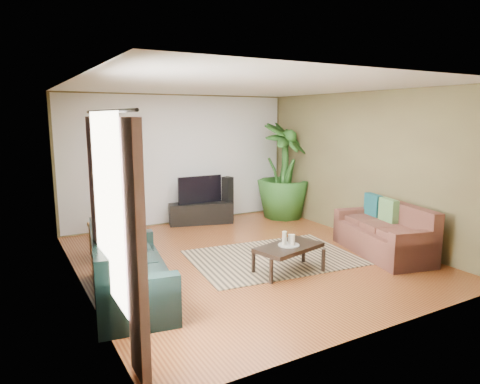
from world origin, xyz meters
TOP-DOWN VIEW (x-y plane):
  - floor at (0.00, 0.00)m, footprint 5.50×5.50m
  - ceiling at (0.00, 0.00)m, footprint 5.50×5.50m
  - wall_back at (0.00, 2.75)m, footprint 5.00×0.00m
  - wall_front at (0.00, -2.75)m, footprint 5.00×0.00m
  - wall_left at (-2.50, 0.00)m, footprint 0.00×5.50m
  - wall_right at (2.50, 0.00)m, footprint 0.00×5.50m
  - backwall_panel at (0.00, 2.74)m, footprint 4.90×0.00m
  - window_pane at (-2.48, -1.60)m, footprint 0.00×1.80m
  - curtain_near at (-2.43, -2.35)m, footprint 0.08×0.35m
  - curtain_far at (-2.43, -0.85)m, footprint 0.08×0.35m
  - curtain_rod at (-2.43, -1.60)m, footprint 0.03×1.90m
  - sofa_left at (-2.04, -0.60)m, footprint 1.17×2.13m
  - sofa_right at (2.06, -0.92)m, footprint 1.22×1.95m
  - area_rug at (0.38, -0.21)m, footprint 2.75×2.09m
  - coffee_table at (0.21, -0.86)m, footprint 1.10×0.76m
  - candle_tray at (0.21, -0.86)m, footprint 0.31×0.31m
  - candle_tall at (0.15, -0.83)m, footprint 0.06×0.06m
  - candle_mid at (0.25, -0.90)m, footprint 0.06×0.06m
  - candle_short at (0.28, -0.80)m, footprint 0.06×0.06m
  - tv_stand at (0.30, 2.41)m, footprint 1.39×0.75m
  - television at (0.30, 2.43)m, footprint 0.97×0.05m
  - speaker_left at (-1.22, 2.33)m, footprint 0.20×0.21m
  - speaker_right at (0.90, 2.32)m, footprint 0.22×0.23m
  - potted_plant at (2.16, 2.02)m, footprint 1.56×1.56m
  - plant_pot at (2.16, 2.02)m, footprint 0.39×0.39m
  - pedestal at (-1.59, 2.24)m, footprint 0.39×0.39m
  - vase at (-1.59, 2.24)m, footprint 0.28×0.28m
  - side_table at (-1.92, 1.10)m, footprint 0.53×0.53m

SIDE VIEW (x-z plane):
  - floor at x=0.00m, z-range 0.00..0.00m
  - area_rug at x=0.38m, z-range 0.00..0.01m
  - plant_pot at x=2.16m, z-range 0.00..0.30m
  - pedestal at x=-1.59m, z-range 0.00..0.31m
  - coffee_table at x=0.21m, z-range 0.00..0.41m
  - tv_stand at x=0.30m, z-range 0.00..0.44m
  - side_table at x=-1.92m, z-range 0.00..0.56m
  - candle_tray at x=0.21m, z-range 0.41..0.42m
  - sofa_left at x=-2.04m, z-range 0.00..0.85m
  - sofa_right at x=2.06m, z-range 0.00..0.85m
  - speaker_left at x=-1.22m, z-range 0.00..0.88m
  - vase at x=-1.59m, z-range 0.25..0.65m
  - candle_short at x=0.28m, z-range 0.42..0.55m
  - speaker_right at x=0.90m, z-range 0.00..0.97m
  - candle_mid at x=0.25m, z-range 0.42..0.57m
  - candle_tall at x=0.15m, z-range 0.42..0.62m
  - television at x=0.30m, z-range 0.44..1.02m
  - potted_plant at x=2.16m, z-range 0.00..2.11m
  - curtain_near at x=-2.43m, z-range 0.05..2.25m
  - curtain_far at x=-2.43m, z-range 0.05..2.25m
  - wall_left at x=-2.50m, z-range -1.40..4.10m
  - wall_right at x=2.50m, z-range -1.40..4.10m
  - wall_back at x=0.00m, z-range -1.15..3.85m
  - wall_front at x=0.00m, z-range -1.15..3.85m
  - backwall_panel at x=0.00m, z-range -1.10..3.80m
  - window_pane at x=-2.48m, z-range 0.50..2.30m
  - curtain_rod at x=-2.43m, z-range 2.28..2.31m
  - ceiling at x=0.00m, z-range 2.70..2.70m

